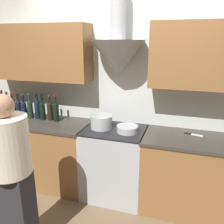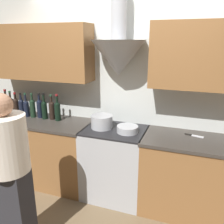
% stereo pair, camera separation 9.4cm
% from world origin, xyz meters
% --- Properties ---
extents(ground_plane, '(12.00, 12.00, 0.00)m').
position_xyz_m(ground_plane, '(0.00, 0.00, 0.00)').
color(ground_plane, brown).
extents(wall_back, '(8.40, 0.64, 2.60)m').
position_xyz_m(wall_back, '(-0.05, 0.59, 1.48)').
color(wall_back, silver).
rests_on(wall_back, ground_plane).
extents(counter_left, '(1.43, 0.62, 0.92)m').
position_xyz_m(counter_left, '(-1.08, 0.33, 0.46)').
color(counter_left, brown).
rests_on(counter_left, ground_plane).
extents(counter_right, '(1.18, 0.62, 0.92)m').
position_xyz_m(counter_right, '(0.95, 0.33, 0.46)').
color(counter_right, brown).
rests_on(counter_right, ground_plane).
extents(stove_range, '(0.75, 0.60, 0.92)m').
position_xyz_m(stove_range, '(0.00, 0.33, 0.46)').
color(stove_range, '#A8AAAF').
rests_on(stove_range, ground_plane).
extents(wine_bottle_0, '(0.08, 0.08, 0.36)m').
position_xyz_m(wine_bottle_0, '(-1.71, 0.42, 1.06)').
color(wine_bottle_0, black).
rests_on(wine_bottle_0, counter_left).
extents(wine_bottle_1, '(0.08, 0.08, 0.34)m').
position_xyz_m(wine_bottle_1, '(-1.62, 0.41, 1.05)').
color(wine_bottle_1, black).
rests_on(wine_bottle_1, counter_left).
extents(wine_bottle_2, '(0.08, 0.08, 0.33)m').
position_xyz_m(wine_bottle_2, '(-1.52, 0.41, 1.06)').
color(wine_bottle_2, black).
rests_on(wine_bottle_2, counter_left).
extents(wine_bottle_3, '(0.08, 0.08, 0.33)m').
position_xyz_m(wine_bottle_3, '(-1.43, 0.41, 1.05)').
color(wine_bottle_3, black).
rests_on(wine_bottle_3, counter_left).
extents(wine_bottle_4, '(0.08, 0.08, 0.34)m').
position_xyz_m(wine_bottle_4, '(-1.34, 0.40, 1.05)').
color(wine_bottle_4, black).
rests_on(wine_bottle_4, counter_left).
extents(wine_bottle_5, '(0.07, 0.07, 0.34)m').
position_xyz_m(wine_bottle_5, '(-1.23, 0.40, 1.06)').
color(wine_bottle_5, black).
rests_on(wine_bottle_5, counter_left).
extents(wine_bottle_6, '(0.08, 0.08, 0.34)m').
position_xyz_m(wine_bottle_6, '(-1.13, 0.42, 1.06)').
color(wine_bottle_6, black).
rests_on(wine_bottle_6, counter_left).
extents(wine_bottle_7, '(0.08, 0.08, 0.36)m').
position_xyz_m(wine_bottle_7, '(-1.04, 0.39, 1.06)').
color(wine_bottle_7, black).
rests_on(wine_bottle_7, counter_left).
extents(wine_bottle_8, '(0.08, 0.08, 0.34)m').
position_xyz_m(wine_bottle_8, '(-0.93, 0.42, 1.06)').
color(wine_bottle_8, black).
rests_on(wine_bottle_8, counter_left).
extents(wine_bottle_9, '(0.08, 0.08, 0.36)m').
position_xyz_m(wine_bottle_9, '(-0.83, 0.40, 1.06)').
color(wine_bottle_9, black).
rests_on(wine_bottle_9, counter_left).
extents(stock_pot, '(0.26, 0.26, 0.16)m').
position_xyz_m(stock_pot, '(-0.17, 0.33, 1.00)').
color(stock_pot, '#A8AAAF').
rests_on(stock_pot, stove_range).
extents(mixing_bowl, '(0.25, 0.25, 0.08)m').
position_xyz_m(mixing_bowl, '(0.17, 0.30, 0.96)').
color(mixing_bowl, '#A8AAAF').
rests_on(mixing_bowl, stove_range).
extents(chefs_knife, '(0.21, 0.07, 0.01)m').
position_xyz_m(chefs_knife, '(0.91, 0.44, 0.92)').
color(chefs_knife, silver).
rests_on(chefs_knife, counter_right).
extents(person_foreground_left, '(0.37, 0.37, 1.55)m').
position_xyz_m(person_foreground_left, '(-0.62, -0.76, 0.84)').
color(person_foreground_left, '#28282D').
rests_on(person_foreground_left, ground_plane).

